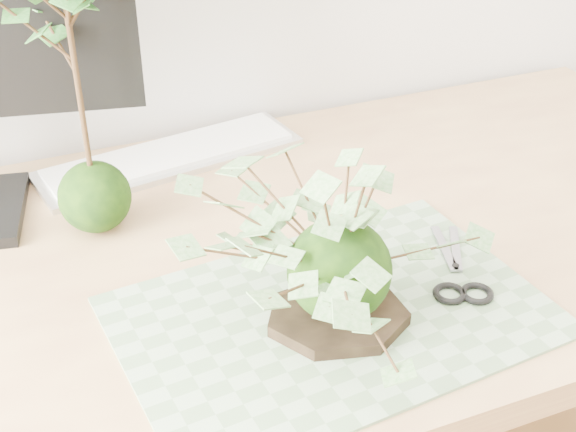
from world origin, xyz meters
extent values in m
cube|color=tan|center=(-0.04, 1.23, 0.72)|extent=(1.60, 0.70, 0.04)
cube|color=tan|center=(0.70, 1.52, 0.35)|extent=(0.06, 0.06, 0.70)
cube|color=#5C7C54|center=(0.03, 1.07, 0.74)|extent=(0.50, 0.36, 0.00)
cylinder|color=black|center=(0.02, 1.05, 0.75)|extent=(0.20, 0.20, 0.01)
sphere|color=black|center=(0.02, 1.05, 0.82)|extent=(0.11, 0.11, 0.11)
sphere|color=black|center=(-0.18, 1.36, 0.79)|extent=(0.09, 0.09, 0.09)
cylinder|color=#332010|center=(-0.18, 1.36, 0.92)|extent=(0.01, 0.01, 0.23)
cube|color=silver|center=(-0.05, 1.50, 0.74)|extent=(0.42, 0.18, 0.01)
cube|color=white|center=(-0.05, 1.50, 0.75)|extent=(0.39, 0.16, 0.01)
cube|color=gray|center=(0.19, 1.13, 0.75)|extent=(0.04, 0.10, 0.00)
cube|color=gray|center=(0.20, 1.13, 0.75)|extent=(0.06, 0.09, 0.00)
torus|color=black|center=(0.18, 1.04, 0.75)|extent=(0.05, 0.05, 0.01)
torus|color=black|center=(0.21, 1.04, 0.75)|extent=(0.05, 0.05, 0.01)
camera|label=1|loc=(-0.29, 0.44, 1.32)|focal=50.00mm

